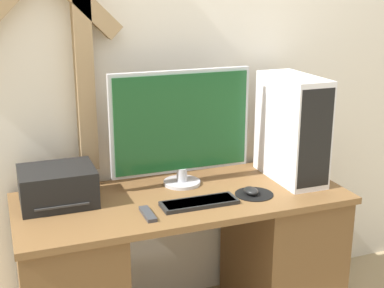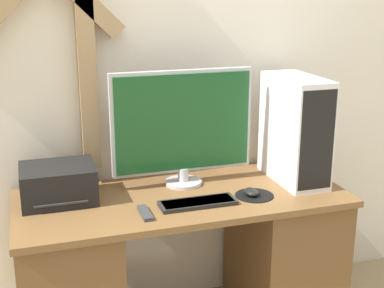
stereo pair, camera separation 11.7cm
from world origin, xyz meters
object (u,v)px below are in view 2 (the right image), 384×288
(mouse, at_px, (251,192))
(printer, at_px, (58,184))
(keyboard, at_px, (198,203))
(computer_tower, at_px, (295,130))
(remote_control, at_px, (145,213))
(monitor, at_px, (183,125))

(mouse, distance_m, printer, 0.86)
(keyboard, height_order, computer_tower, computer_tower)
(mouse, xyz_separation_m, computer_tower, (0.28, 0.14, 0.24))
(printer, xyz_separation_m, remote_control, (0.33, -0.27, -0.07))
(keyboard, height_order, mouse, mouse)
(computer_tower, height_order, remote_control, computer_tower)
(mouse, distance_m, remote_control, 0.51)
(printer, bearing_deg, mouse, -14.24)
(printer, bearing_deg, computer_tower, -3.88)
(keyboard, xyz_separation_m, computer_tower, (0.54, 0.16, 0.24))
(mouse, height_order, printer, printer)
(monitor, height_order, remote_control, monitor)
(monitor, bearing_deg, printer, -176.66)
(mouse, xyz_separation_m, printer, (-0.83, 0.21, 0.06))
(monitor, bearing_deg, keyboard, -92.82)
(monitor, bearing_deg, computer_tower, -11.71)
(monitor, relative_size, mouse, 7.92)
(keyboard, distance_m, computer_tower, 0.62)
(mouse, relative_size, printer, 0.27)
(mouse, bearing_deg, remote_control, -173.80)
(keyboard, distance_m, mouse, 0.26)
(monitor, distance_m, mouse, 0.44)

